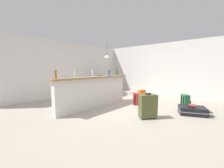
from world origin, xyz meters
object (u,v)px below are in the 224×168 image
(suitcase_flat_black, at_px, (192,111))
(pendant_lamp, at_px, (107,56))
(bottle_amber, at_px, (56,74))
(bottle_green, at_px, (117,72))
(dining_table, at_px, (107,81))
(suitcase_upright_olive, at_px, (148,106))
(bottle_clear, at_px, (93,73))
(backpack_green, at_px, (185,101))
(dining_chair_near_partition, at_px, (114,85))
(bottle_white, at_px, (75,74))
(book_stack, at_px, (192,106))
(dining_chair_far_side, at_px, (99,83))
(backpack_orange, at_px, (142,95))
(bottle_blue, at_px, (109,73))
(backpack_red, at_px, (138,99))

(suitcase_flat_black, bearing_deg, pendant_lamp, 80.28)
(bottle_amber, xyz_separation_m, bottle_green, (2.51, 0.02, 0.01))
(dining_table, distance_m, suitcase_upright_olive, 3.72)
(bottle_amber, height_order, bottle_green, bottle_green)
(bottle_clear, distance_m, suitcase_upright_olive, 2.08)
(backpack_green, bearing_deg, dining_chair_near_partition, 92.72)
(bottle_white, xyz_separation_m, book_stack, (2.03, -2.70, -0.90))
(bottle_green, height_order, dining_table, bottle_green)
(dining_chair_far_side, distance_m, backpack_orange, 2.64)
(bottle_clear, height_order, bottle_blue, bottle_clear)
(bottle_white, height_order, backpack_orange, bottle_white)
(backpack_green, bearing_deg, suitcase_flat_black, -152.21)
(bottle_green, bearing_deg, suitcase_upright_olive, -117.10)
(bottle_white, distance_m, backpack_orange, 2.92)
(suitcase_flat_black, bearing_deg, bottle_clear, 117.26)
(bottle_blue, xyz_separation_m, dining_chair_far_side, (1.42, 2.07, -0.62))
(bottle_white, distance_m, bottle_green, 1.88)
(dining_table, xyz_separation_m, backpack_green, (0.07, -3.67, -0.44))
(bottle_blue, bearing_deg, backpack_green, -56.15)
(dining_chair_far_side, bearing_deg, bottle_blue, -124.41)
(suitcase_upright_olive, bearing_deg, backpack_red, 43.23)
(dining_table, bearing_deg, backpack_orange, -90.95)
(bottle_white, distance_m, suitcase_flat_black, 3.56)
(dining_chair_near_partition, height_order, book_stack, dining_chair_near_partition)
(bottle_white, height_order, backpack_red, bottle_white)
(dining_chair_far_side, bearing_deg, bottle_green, -113.26)
(bottle_clear, bearing_deg, bottle_blue, -11.91)
(dining_table, xyz_separation_m, pendant_lamp, (0.05, 0.03, 1.24))
(dining_chair_near_partition, height_order, suitcase_flat_black, dining_chair_near_partition)
(bottle_blue, relative_size, suitcase_upright_olive, 0.31)
(bottle_clear, relative_size, bottle_green, 0.96)
(pendant_lamp, distance_m, suitcase_upright_olive, 4.06)
(dining_chair_far_side, distance_m, suitcase_upright_olive, 4.24)
(bottle_green, bearing_deg, pendant_lamp, 58.53)
(pendant_lamp, xyz_separation_m, backpack_red, (-0.87, -2.39, -1.68))
(dining_chair_far_side, xyz_separation_m, backpack_green, (0.04, -4.25, -0.31))
(dining_chair_far_side, relative_size, suitcase_upright_olive, 1.39)
(bottle_amber, distance_m, book_stack, 3.84)
(bottle_white, relative_size, dining_chair_near_partition, 0.24)
(bottle_white, height_order, bottle_clear, same)
(dining_table, relative_size, suitcase_upright_olive, 1.64)
(bottle_clear, xyz_separation_m, suitcase_upright_olive, (0.26, -1.90, -0.82))
(dining_table, bearing_deg, suitcase_flat_black, -99.11)
(bottle_green, distance_m, pendant_lamp, 1.82)
(backpack_red, distance_m, backpack_green, 1.59)
(bottle_white, xyz_separation_m, dining_table, (2.70, 1.33, -0.50))
(bottle_clear, xyz_separation_m, backpack_red, (1.22, -1.00, -0.95))
(dining_chair_near_partition, relative_size, backpack_red, 2.21)
(dining_chair_near_partition, relative_size, dining_chair_far_side, 1.00)
(bottle_white, bearing_deg, book_stack, -53.08)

